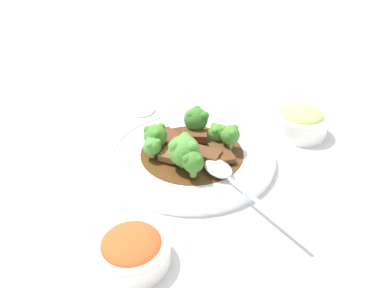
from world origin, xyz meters
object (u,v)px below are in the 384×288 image
object	(u,v)px
beef_strip_2	(194,136)
broccoli_floret_5	(156,135)
beef_strip_1	(200,154)
broccoli_floret_2	(230,135)
broccoli_floret_1	(217,132)
broccoli_floret_6	(193,162)
side_bowl_kimchi	(132,249)
broccoli_floret_0	(198,119)
side_bowl_appetizer	(301,121)
main_plate	(192,155)
beef_strip_3	(222,153)
beef_strip_4	(174,150)
broccoli_floret_4	(152,146)
broccoli_floret_3	(184,150)
serving_spoon	(226,175)
beef_strip_0	(171,138)

from	to	relation	value
beef_strip_2	broccoli_floret_5	size ratio (longest dim) A/B	1.03
beef_strip_1	broccoli_floret_2	xyz separation A→B (m)	(0.03, -0.05, 0.02)
beef_strip_1	broccoli_floret_1	xyz separation A→B (m)	(0.05, -0.03, 0.01)
broccoli_floret_6	side_bowl_kimchi	world-z (taller)	broccoli_floret_6
side_bowl_kimchi	broccoli_floret_0	bearing A→B (deg)	-10.27
broccoli_floret_0	broccoli_floret_6	xyz separation A→B (m)	(-0.14, -0.01, -0.00)
broccoli_floret_0	side_bowl_appetizer	distance (m)	0.22
broccoli_floret_1	side_bowl_kimchi	xyz separation A→B (m)	(-0.28, 0.10, -0.02)
broccoli_floret_2	side_bowl_kimchi	size ratio (longest dim) A/B	0.47
main_plate	side_bowl_appetizer	distance (m)	0.24
beef_strip_3	beef_strip_4	xyz separation A→B (m)	(-0.00, 0.09, 0.00)
broccoli_floret_1	side_bowl_appetizer	world-z (taller)	side_bowl_appetizer
main_plate	broccoli_floret_6	xyz separation A→B (m)	(-0.07, -0.01, 0.04)
broccoli_floret_2	broccoli_floret_4	distance (m)	0.14
beef_strip_2	broccoli_floret_3	xyz separation A→B (m)	(-0.09, 0.01, 0.02)
main_plate	beef_strip_1	bearing A→B (deg)	-137.94
beef_strip_3	broccoli_floret_2	xyz separation A→B (m)	(0.02, -0.01, 0.03)
beef_strip_3	serving_spoon	xyz separation A→B (m)	(-0.07, -0.01, 0.00)
main_plate	side_bowl_appetizer	size ratio (longest dim) A/B	2.89
main_plate	broccoli_floret_1	world-z (taller)	broccoli_floret_1
side_bowl_appetizer	main_plate	bearing A→B (deg)	118.69
serving_spoon	broccoli_floret_6	bearing A→B (deg)	89.67
main_plate	broccoli_floret_2	world-z (taller)	broccoli_floret_2
broccoli_floret_0	broccoli_floret_3	bearing A→B (deg)	173.43
broccoli_floret_0	side_bowl_appetizer	bearing A→B (deg)	-76.61
broccoli_floret_0	broccoli_floret_6	bearing A→B (deg)	-177.62
beef_strip_2	serving_spoon	bearing A→B (deg)	-149.42
broccoli_floret_5	serving_spoon	xyz separation A→B (m)	(-0.08, -0.13, -0.02)
main_plate	broccoli_floret_5	xyz separation A→B (m)	(0.00, 0.07, 0.04)
beef_strip_3	broccoli_floret_6	bearing A→B (deg)	145.87
broccoli_floret_1	beef_strip_2	bearing A→B (deg)	85.42
side_bowl_appetizer	broccoli_floret_4	bearing A→B (deg)	116.87
beef_strip_2	broccoli_floret_4	xyz separation A→B (m)	(-0.07, 0.07, 0.01)
broccoli_floret_2	broccoli_floret_1	bearing A→B (deg)	50.95
beef_strip_2	broccoli_floret_2	distance (m)	0.08
beef_strip_0	side_bowl_appetizer	distance (m)	0.27
broccoli_floret_6	beef_strip_4	bearing A→B (deg)	34.13
beef_strip_1	broccoli_floret_6	size ratio (longest dim) A/B	1.73
main_plate	beef_strip_3	distance (m)	0.06
beef_strip_4	beef_strip_1	bearing A→B (deg)	-98.83
main_plate	beef_strip_0	distance (m)	0.06
beef_strip_0	beef_strip_3	size ratio (longest dim) A/B	1.11
broccoli_floret_2	side_bowl_kimchi	xyz separation A→B (m)	(-0.26, 0.12, -0.03)
beef_strip_4	broccoli_floret_3	world-z (taller)	broccoli_floret_3
broccoli_floret_4	side_bowl_appetizer	distance (m)	0.32
beef_strip_1	beef_strip_3	xyz separation A→B (m)	(0.01, -0.04, -0.00)
beef_strip_1	broccoli_floret_5	xyz separation A→B (m)	(0.02, 0.08, 0.02)
beef_strip_0	beef_strip_2	distance (m)	0.05
beef_strip_3	beef_strip_1	bearing A→B (deg)	105.35
main_plate	broccoli_floret_4	distance (m)	0.08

